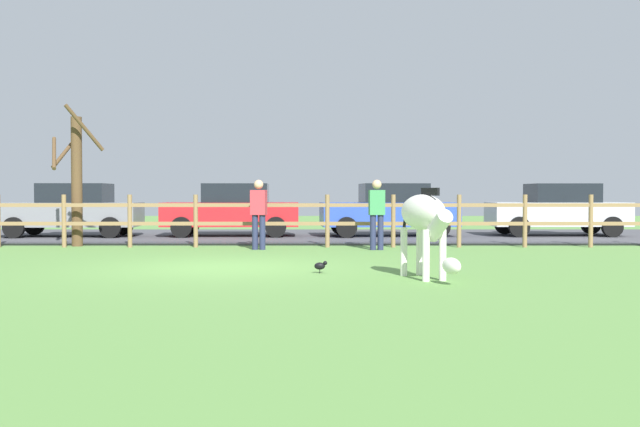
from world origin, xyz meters
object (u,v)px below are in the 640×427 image
object	(u,v)px
parked_car_blue	(392,209)
bare_tree	(79,177)
crow_on_grass	(323,266)
parked_car_grey	(75,209)
parked_car_red	(235,209)
zebra	(428,219)
parked_car_silver	(561,209)
visitor_right_of_tree	(379,211)
visitor_left_of_tree	(261,211)

from	to	relation	value
parked_car_blue	bare_tree	bearing A→B (deg)	-156.26
crow_on_grass	parked_car_blue	size ratio (longest dim) A/B	0.05
parked_car_grey	parked_car_red	world-z (taller)	same
parked_car_red	zebra	bearing A→B (deg)	-68.37
zebra	parked_car_silver	size ratio (longest dim) A/B	0.47
zebra	parked_car_grey	xyz separation A→B (m)	(-8.94, 10.47, -0.08)
crow_on_grass	visitor_right_of_tree	xyz separation A→B (m)	(1.32, 5.08, 0.78)
zebra	parked_car_red	bearing A→B (deg)	111.63
bare_tree	parked_car_blue	xyz separation A→B (m)	(8.17, 3.59, -0.89)
parked_car_grey	parked_car_red	xyz separation A→B (m)	(4.70, 0.23, 0.00)
zebra	parked_car_blue	bearing A→B (deg)	87.62
bare_tree	parked_car_red	size ratio (longest dim) A/B	0.86
parked_car_grey	bare_tree	bearing A→B (deg)	-70.16
visitor_left_of_tree	visitor_right_of_tree	bearing A→B (deg)	-1.70
parked_car_silver	visitor_left_of_tree	bearing A→B (deg)	-150.08
crow_on_grass	visitor_left_of_tree	xyz separation A→B (m)	(-1.45, 5.16, 0.78)
bare_tree	visitor_left_of_tree	xyz separation A→B (m)	(4.66, -1.14, -0.83)
crow_on_grass	parked_car_blue	bearing A→B (deg)	78.19
bare_tree	zebra	xyz separation A→B (m)	(7.73, -7.10, -0.81)
parked_car_blue	parked_car_red	distance (m)	4.69
parked_car_grey	parked_car_silver	distance (m)	14.47
bare_tree	parked_car_silver	world-z (taller)	bare_tree
bare_tree	zebra	distance (m)	10.52
zebra	parked_car_blue	xyz separation A→B (m)	(0.44, 10.69, -0.08)
parked_car_grey	visitor_right_of_tree	xyz separation A→B (m)	(8.64, -4.59, 0.06)
parked_car_blue	parked_car_silver	size ratio (longest dim) A/B	1.03
parked_car_red	parked_car_grey	bearing A→B (deg)	-177.20
bare_tree	parked_car_grey	bearing A→B (deg)	109.84
parked_car_grey	visitor_right_of_tree	size ratio (longest dim) A/B	2.48
zebra	visitor_left_of_tree	world-z (taller)	visitor_left_of_tree
parked_car_red	visitor_left_of_tree	size ratio (longest dim) A/B	2.47
bare_tree	zebra	world-z (taller)	bare_tree
parked_car_silver	visitor_right_of_tree	xyz separation A→B (m)	(-5.82, -5.02, 0.06)
zebra	crow_on_grass	xyz separation A→B (m)	(-1.62, 0.80, -0.80)
parked_car_red	visitor_right_of_tree	distance (m)	6.22
visitor_right_of_tree	crow_on_grass	bearing A→B (deg)	-104.55
parked_car_silver	parked_car_grey	bearing A→B (deg)	-178.28
parked_car_silver	parked_car_blue	bearing A→B (deg)	-177.60
crow_on_grass	parked_car_grey	size ratio (longest dim) A/B	0.05
zebra	parked_car_blue	world-z (taller)	parked_car_blue
zebra	parked_car_silver	bearing A→B (deg)	63.16
crow_on_grass	visitor_left_of_tree	bearing A→B (deg)	105.66
zebra	parked_car_red	world-z (taller)	parked_car_red
bare_tree	parked_car_grey	world-z (taller)	bare_tree
parked_car_silver	visitor_right_of_tree	size ratio (longest dim) A/B	2.44
parked_car_blue	visitor_right_of_tree	size ratio (longest dim) A/B	2.51
visitor_right_of_tree	parked_car_grey	bearing A→B (deg)	152.01
parked_car_grey	parked_car_silver	bearing A→B (deg)	1.72
parked_car_silver	visitor_right_of_tree	world-z (taller)	visitor_right_of_tree
visitor_right_of_tree	parked_car_silver	bearing A→B (deg)	40.79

